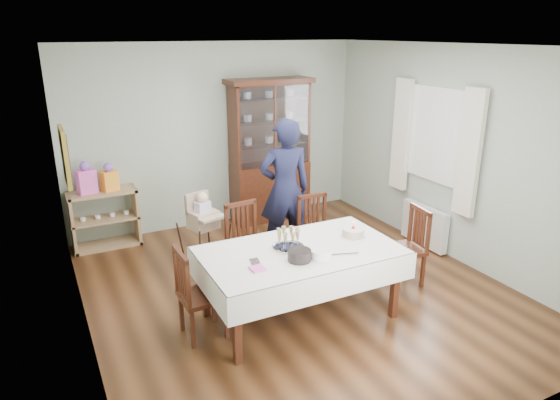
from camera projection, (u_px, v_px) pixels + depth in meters
floor at (297, 290)px, 5.77m from camera, size 5.00×5.00×0.00m
room_shell at (276, 136)px, 5.67m from camera, size 5.00×5.00×5.00m
dining_table at (300, 283)px, 5.12m from camera, size 2.01×1.17×0.76m
china_cabinet at (270, 149)px, 7.63m from camera, size 1.30×0.48×2.18m
sideboard at (105, 219)px, 6.81m from camera, size 0.90×0.38×0.80m
picture_frame at (65, 157)px, 4.96m from camera, size 0.04×0.48×0.58m
window at (437, 135)px, 6.47m from camera, size 0.04×1.02×1.22m
curtain_left at (470, 153)px, 5.95m from camera, size 0.07×0.30×1.55m
curtain_right at (401, 135)px, 7.00m from camera, size 0.07×0.30×1.55m
radiator at (424, 225)px, 6.85m from camera, size 0.10×0.80×0.55m
chair_far_left at (249, 261)px, 5.84m from camera, size 0.47×0.47×0.96m
chair_far_right at (317, 247)px, 6.23m from camera, size 0.44×0.44×0.92m
chair_end_left at (201, 310)px, 4.83m from camera, size 0.42×0.42×0.92m
chair_end_right at (404, 261)px, 5.86m from camera, size 0.46×0.46×0.91m
woman at (285, 189)px, 6.37m from camera, size 0.74×0.56×1.83m
high_chair at (204, 238)px, 6.24m from camera, size 0.54×0.54×0.98m
champagne_tray at (288, 242)px, 5.02m from camera, size 0.33×0.33×0.20m
birthday_cake at (353, 233)px, 5.28m from camera, size 0.27×0.27×0.18m
plate_stack_dark at (299, 255)px, 4.74m from camera, size 0.29×0.29×0.11m
plate_stack_white at (321, 254)px, 4.80m from camera, size 0.25×0.25×0.09m
napkin_stack at (257, 269)px, 4.58m from camera, size 0.14×0.14×0.02m
cutlery at (252, 262)px, 4.71m from camera, size 0.14×0.18×0.01m
cake_knife at (343, 254)px, 4.88m from camera, size 0.30×0.12×0.01m
gift_bag_pink at (86, 179)px, 6.53m from camera, size 0.26×0.20×0.44m
gift_bag_orange at (109, 178)px, 6.66m from camera, size 0.24×0.21×0.38m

